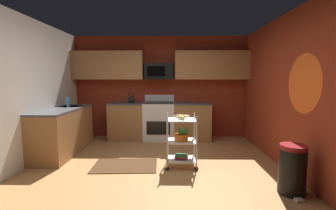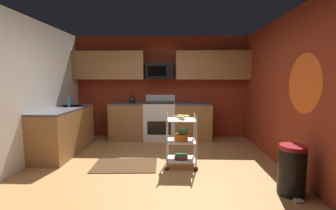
{
  "view_description": "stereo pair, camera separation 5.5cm",
  "coord_description": "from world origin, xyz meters",
  "px_view_note": "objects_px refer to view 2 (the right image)",
  "views": [
    {
      "loc": [
        0.31,
        -3.67,
        1.52
      ],
      "look_at": [
        0.24,
        0.48,
        1.05
      ],
      "focal_mm": 24.94,
      "sensor_mm": 36.0,
      "label": 1
    },
    {
      "loc": [
        0.37,
        -3.67,
        1.52
      ],
      "look_at": [
        0.24,
        0.48,
        1.05
      ],
      "focal_mm": 24.94,
      "sensor_mm": 36.0,
      "label": 2
    }
  ],
  "objects_px": {
    "rolling_cart": "(181,141)",
    "fruit_bowl": "(181,117)",
    "microwave": "(160,71)",
    "book_stack": "(181,157)",
    "kettle": "(132,100)",
    "oven_range": "(160,120)",
    "trash_can": "(292,170)",
    "mixing_bowl_small": "(183,131)",
    "dish_soap_bottle": "(69,102)",
    "mixing_bowl_large": "(181,137)"
  },
  "relations": [
    {
      "from": "rolling_cart",
      "to": "fruit_bowl",
      "type": "relative_size",
      "value": 3.36
    },
    {
      "from": "microwave",
      "to": "rolling_cart",
      "type": "relative_size",
      "value": 0.77
    },
    {
      "from": "microwave",
      "to": "book_stack",
      "type": "height_order",
      "value": "microwave"
    },
    {
      "from": "microwave",
      "to": "book_stack",
      "type": "bearing_deg",
      "value": -75.75
    },
    {
      "from": "rolling_cart",
      "to": "kettle",
      "type": "bearing_deg",
      "value": 122.81
    },
    {
      "from": "oven_range",
      "to": "trash_can",
      "type": "distance_m",
      "value": 3.39
    },
    {
      "from": "oven_range",
      "to": "kettle",
      "type": "height_order",
      "value": "kettle"
    },
    {
      "from": "mixing_bowl_small",
      "to": "trash_can",
      "type": "distance_m",
      "value": 1.73
    },
    {
      "from": "microwave",
      "to": "trash_can",
      "type": "distance_m",
      "value": 3.73
    },
    {
      "from": "kettle",
      "to": "dish_soap_bottle",
      "type": "bearing_deg",
      "value": -143.68
    },
    {
      "from": "rolling_cart",
      "to": "dish_soap_bottle",
      "type": "relative_size",
      "value": 4.57
    },
    {
      "from": "book_stack",
      "to": "mixing_bowl_large",
      "type": "bearing_deg",
      "value": -180.0
    },
    {
      "from": "mixing_bowl_small",
      "to": "book_stack",
      "type": "distance_m",
      "value": 0.45
    },
    {
      "from": "mixing_bowl_small",
      "to": "trash_can",
      "type": "height_order",
      "value": "trash_can"
    },
    {
      "from": "microwave",
      "to": "book_stack",
      "type": "relative_size",
      "value": 2.96
    },
    {
      "from": "trash_can",
      "to": "rolling_cart",
      "type": "bearing_deg",
      "value": 146.42
    },
    {
      "from": "oven_range",
      "to": "fruit_bowl",
      "type": "height_order",
      "value": "oven_range"
    },
    {
      "from": "dish_soap_bottle",
      "to": "mixing_bowl_large",
      "type": "bearing_deg",
      "value": -21.86
    },
    {
      "from": "kettle",
      "to": "mixing_bowl_small",
      "type": "bearing_deg",
      "value": -56.15
    },
    {
      "from": "dish_soap_bottle",
      "to": "mixing_bowl_small",
      "type": "bearing_deg",
      "value": -21.02
    },
    {
      "from": "oven_range",
      "to": "trash_can",
      "type": "relative_size",
      "value": 1.67
    },
    {
      "from": "oven_range",
      "to": "microwave",
      "type": "relative_size",
      "value": 1.57
    },
    {
      "from": "microwave",
      "to": "mixing_bowl_small",
      "type": "xyz_separation_m",
      "value": [
        0.52,
        -1.92,
        -1.08
      ]
    },
    {
      "from": "kettle",
      "to": "dish_soap_bottle",
      "type": "xyz_separation_m",
      "value": [
        -1.2,
        -0.88,
        0.02
      ]
    },
    {
      "from": "kettle",
      "to": "trash_can",
      "type": "height_order",
      "value": "kettle"
    },
    {
      "from": "oven_range",
      "to": "dish_soap_bottle",
      "type": "xyz_separation_m",
      "value": [
        -1.89,
        -0.89,
        0.54
      ]
    },
    {
      "from": "microwave",
      "to": "kettle",
      "type": "relative_size",
      "value": 2.65
    },
    {
      "from": "book_stack",
      "to": "fruit_bowl",
      "type": "bearing_deg",
      "value": -161.57
    },
    {
      "from": "microwave",
      "to": "rolling_cart",
      "type": "distance_m",
      "value": 2.36
    },
    {
      "from": "oven_range",
      "to": "dish_soap_bottle",
      "type": "bearing_deg",
      "value": -154.89
    },
    {
      "from": "microwave",
      "to": "mixing_bowl_large",
      "type": "relative_size",
      "value": 2.78
    },
    {
      "from": "mixing_bowl_large",
      "to": "book_stack",
      "type": "xyz_separation_m",
      "value": [
        0.0,
        0.0,
        -0.35
      ]
    },
    {
      "from": "microwave",
      "to": "mixing_bowl_small",
      "type": "relative_size",
      "value": 3.85
    },
    {
      "from": "oven_range",
      "to": "book_stack",
      "type": "bearing_deg",
      "value": -74.99
    },
    {
      "from": "mixing_bowl_large",
      "to": "dish_soap_bottle",
      "type": "height_order",
      "value": "dish_soap_bottle"
    },
    {
      "from": "dish_soap_bottle",
      "to": "kettle",
      "type": "bearing_deg",
      "value": 36.32
    },
    {
      "from": "rolling_cart",
      "to": "book_stack",
      "type": "relative_size",
      "value": 3.87
    },
    {
      "from": "rolling_cart",
      "to": "book_stack",
      "type": "xyz_separation_m",
      "value": [
        0.0,
        0.0,
        -0.29
      ]
    },
    {
      "from": "dish_soap_bottle",
      "to": "rolling_cart",
      "type": "bearing_deg",
      "value": -21.83
    },
    {
      "from": "microwave",
      "to": "kettle",
      "type": "bearing_deg",
      "value": -171.07
    },
    {
      "from": "oven_range",
      "to": "kettle",
      "type": "distance_m",
      "value": 0.86
    },
    {
      "from": "rolling_cart",
      "to": "book_stack",
      "type": "height_order",
      "value": "rolling_cart"
    },
    {
      "from": "book_stack",
      "to": "kettle",
      "type": "height_order",
      "value": "kettle"
    },
    {
      "from": "microwave",
      "to": "mixing_bowl_large",
      "type": "bearing_deg",
      "value": -75.86
    },
    {
      "from": "fruit_bowl",
      "to": "mixing_bowl_large",
      "type": "relative_size",
      "value": 1.08
    },
    {
      "from": "mixing_bowl_large",
      "to": "kettle",
      "type": "height_order",
      "value": "kettle"
    },
    {
      "from": "microwave",
      "to": "fruit_bowl",
      "type": "height_order",
      "value": "microwave"
    },
    {
      "from": "mixing_bowl_small",
      "to": "book_stack",
      "type": "xyz_separation_m",
      "value": [
        -0.03,
        -0.03,
        -0.45
      ]
    },
    {
      "from": "oven_range",
      "to": "mixing_bowl_small",
      "type": "relative_size",
      "value": 6.04
    },
    {
      "from": "book_stack",
      "to": "kettle",
      "type": "distance_m",
      "value": 2.34
    }
  ]
}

